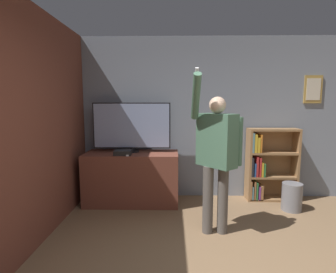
{
  "coord_description": "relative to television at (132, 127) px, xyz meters",
  "views": [
    {
      "loc": [
        -0.62,
        -1.73,
        1.62
      ],
      "look_at": [
        -0.69,
        1.83,
        1.16
      ],
      "focal_mm": 28.0,
      "sensor_mm": 36.0,
      "label": 1
    }
  ],
  "objects": [
    {
      "name": "wall_back",
      "position": [
        1.29,
        0.3,
        0.11
      ],
      "size": [
        6.27,
        0.09,
        2.7
      ],
      "color": "gray",
      "rests_on": "ground_plane"
    },
    {
      "name": "wall_side_brick",
      "position": [
        -0.89,
        -1.09,
        0.11
      ],
      "size": [
        0.06,
        4.31,
        2.7
      ],
      "color": "brown",
      "rests_on": "ground_plane"
    },
    {
      "name": "tv_ledge",
      "position": [
        0.0,
        -0.07,
        -0.83
      ],
      "size": [
        1.48,
        0.62,
        0.82
      ],
      "color": "brown",
      "rests_on": "ground_plane"
    },
    {
      "name": "television",
      "position": [
        0.0,
        0.0,
        0.0
      ],
      "size": [
        1.24,
        0.22,
        0.8
      ],
      "color": "black",
      "rests_on": "tv_ledge"
    },
    {
      "name": "game_console",
      "position": [
        -0.11,
        -0.23,
        -0.38
      ],
      "size": [
        0.26,
        0.22,
        0.07
      ],
      "color": "black",
      "rests_on": "tv_ledge"
    },
    {
      "name": "remote_loose",
      "position": [
        -0.01,
        -0.29,
        -0.4
      ],
      "size": [
        0.05,
        0.14,
        0.02
      ],
      "color": "white",
      "rests_on": "tv_ledge"
    },
    {
      "name": "bookshelf",
      "position": [
        2.22,
        0.12,
        -0.66
      ],
      "size": [
        0.81,
        0.28,
        1.2
      ],
      "color": "#997047",
      "rests_on": "ground_plane"
    },
    {
      "name": "person",
      "position": [
        1.19,
        -1.05,
        -0.2
      ],
      "size": [
        0.62,
        0.57,
        2.0
      ],
      "rotation": [
        0.0,
        0.0,
        -0.85
      ],
      "color": "#56514C",
      "rests_on": "ground_plane"
    },
    {
      "name": "waste_bin",
      "position": [
        2.46,
        -0.34,
        -1.03
      ],
      "size": [
        0.29,
        0.29,
        0.42
      ],
      "color": "gray",
      "rests_on": "ground_plane"
    }
  ]
}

